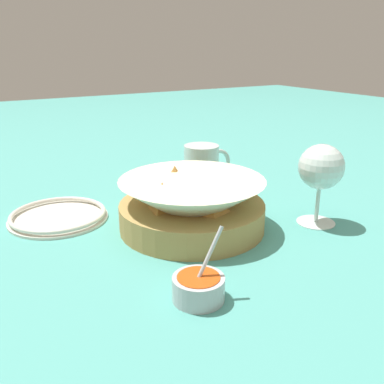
{
  "coord_description": "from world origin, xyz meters",
  "views": [
    {
      "loc": [
        -0.31,
        -0.62,
        0.31
      ],
      "look_at": [
        0.04,
        -0.02,
        0.07
      ],
      "focal_mm": 40.0,
      "sensor_mm": 36.0,
      "label": 1
    }
  ],
  "objects_px": {
    "sauce_cup": "(199,287)",
    "side_plate": "(58,216)",
    "food_basket": "(192,207)",
    "wine_glass": "(321,169)",
    "beer_mug": "(202,168)"
  },
  "relations": [
    {
      "from": "food_basket",
      "to": "sauce_cup",
      "type": "height_order",
      "value": "food_basket"
    },
    {
      "from": "food_basket",
      "to": "beer_mug",
      "type": "height_order",
      "value": "food_basket"
    },
    {
      "from": "food_basket",
      "to": "wine_glass",
      "type": "bearing_deg",
      "value": -24.74
    },
    {
      "from": "sauce_cup",
      "to": "beer_mug",
      "type": "bearing_deg",
      "value": 57.82
    },
    {
      "from": "food_basket",
      "to": "side_plate",
      "type": "xyz_separation_m",
      "value": [
        -0.19,
        0.16,
        -0.03
      ]
    },
    {
      "from": "beer_mug",
      "to": "side_plate",
      "type": "distance_m",
      "value": 0.33
    },
    {
      "from": "sauce_cup",
      "to": "wine_glass",
      "type": "height_order",
      "value": "wine_glass"
    },
    {
      "from": "side_plate",
      "to": "sauce_cup",
      "type": "bearing_deg",
      "value": -75.98
    },
    {
      "from": "food_basket",
      "to": "side_plate",
      "type": "distance_m",
      "value": 0.25
    },
    {
      "from": "food_basket",
      "to": "wine_glass",
      "type": "distance_m",
      "value": 0.23
    },
    {
      "from": "sauce_cup",
      "to": "side_plate",
      "type": "relative_size",
      "value": 0.53
    },
    {
      "from": "sauce_cup",
      "to": "side_plate",
      "type": "bearing_deg",
      "value": 104.02
    },
    {
      "from": "food_basket",
      "to": "beer_mug",
      "type": "xyz_separation_m",
      "value": [
        0.13,
        0.18,
        0.01
      ]
    },
    {
      "from": "sauce_cup",
      "to": "side_plate",
      "type": "xyz_separation_m",
      "value": [
        -0.09,
        0.35,
        -0.01
      ]
    },
    {
      "from": "wine_glass",
      "to": "side_plate",
      "type": "height_order",
      "value": "wine_glass"
    }
  ]
}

